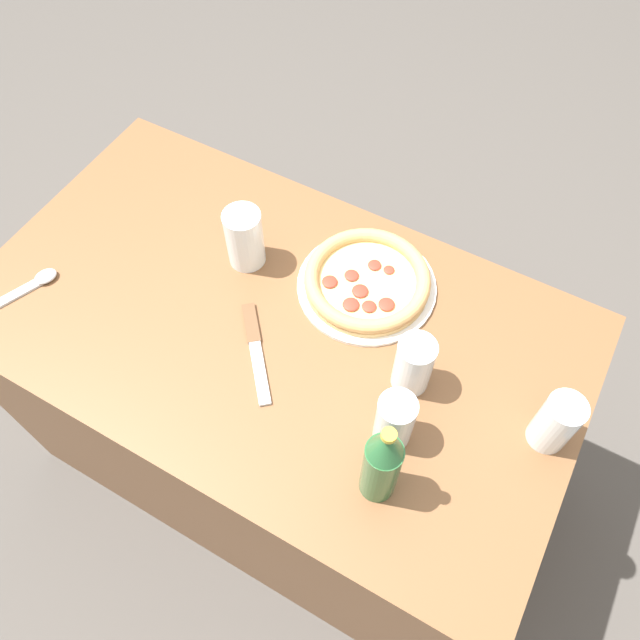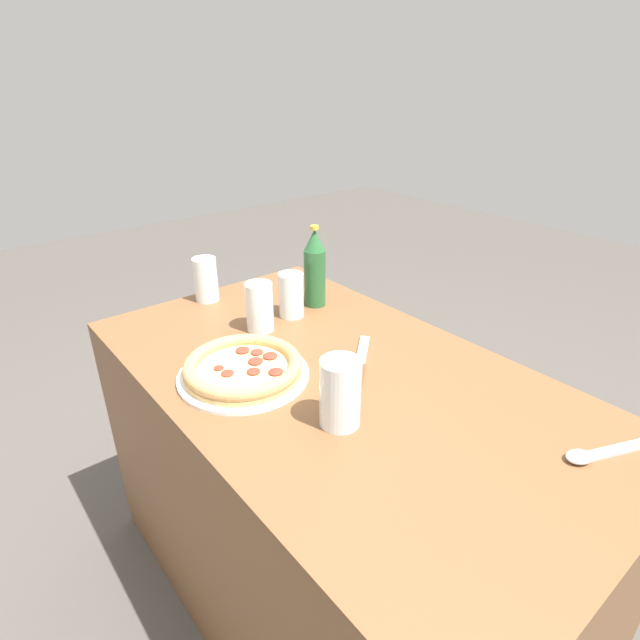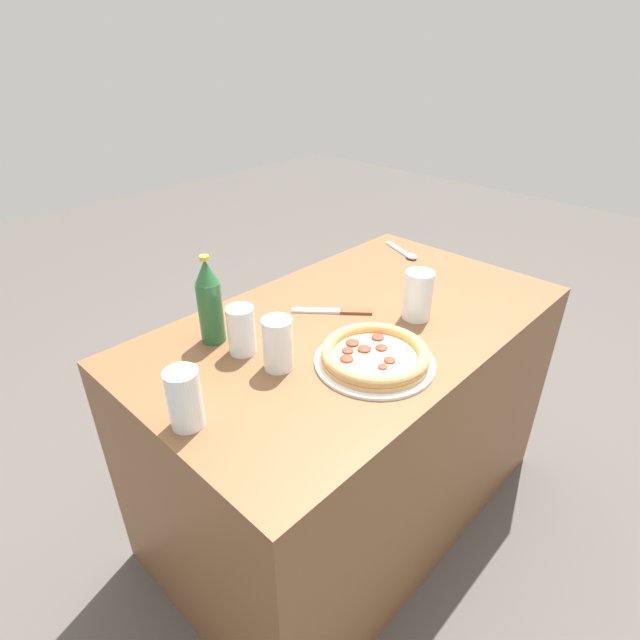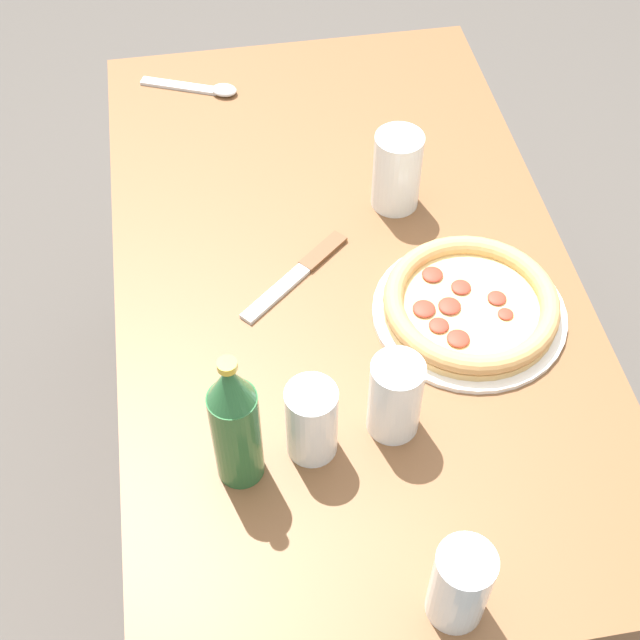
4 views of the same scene
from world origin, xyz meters
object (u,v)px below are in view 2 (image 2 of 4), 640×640
object	(u,v)px
glass_red_wine	(291,297)
glass_cola	(340,396)
beer_bottle	(315,269)
glass_water	(206,281)
glass_orange_juice	(260,308)
pizza_veggie	(243,368)
knife	(360,362)
spoon	(596,454)

from	to	relation	value
glass_red_wine	glass_cola	size ratio (longest dim) A/B	0.90
glass_cola	beer_bottle	xyz separation A→B (m)	(0.45, -0.30, 0.05)
glass_red_wine	glass_water	bearing A→B (deg)	27.95
glass_water	glass_orange_juice	world-z (taller)	same
pizza_veggie	glass_cola	bearing A→B (deg)	-167.64
glass_cola	knife	size ratio (longest dim) A/B	0.73
glass_cola	knife	distance (m)	0.22
glass_water	glass_red_wine	bearing A→B (deg)	-152.05
spoon	pizza_veggie	bearing A→B (deg)	29.08
glass_cola	beer_bottle	bearing A→B (deg)	-33.80
glass_red_wine	spoon	world-z (taller)	glass_red_wine
glass_water	glass_cola	xyz separation A→B (m)	(-0.66, 0.08, 0.00)
glass_water	beer_bottle	size ratio (longest dim) A/B	0.55
glass_water	knife	world-z (taller)	glass_water
glass_water	beer_bottle	xyz separation A→B (m)	(-0.22, -0.22, 0.05)
pizza_veggie	glass_red_wine	xyz separation A→B (m)	(0.18, -0.26, 0.03)
glass_cola	beer_bottle	size ratio (longest dim) A/B	0.59
glass_orange_juice	spoon	distance (m)	0.78
glass_water	glass_cola	world-z (taller)	glass_cola
glass_water	glass_cola	size ratio (longest dim) A/B	0.94
glass_water	knife	size ratio (longest dim) A/B	0.69
glass_water	glass_red_wine	distance (m)	0.27
glass_orange_juice	glass_cola	size ratio (longest dim) A/B	0.94
pizza_veggie	beer_bottle	world-z (taller)	beer_bottle
spoon	glass_orange_juice	bearing A→B (deg)	13.37
pizza_veggie	beer_bottle	bearing A→B (deg)	-60.83
pizza_veggie	knife	xyz separation A→B (m)	(-0.12, -0.23, -0.02)
glass_orange_juice	glass_water	bearing A→B (deg)	3.62
glass_red_wine	beer_bottle	xyz separation A→B (m)	(0.02, -0.09, 0.05)
glass_orange_juice	glass_cola	bearing A→B (deg)	167.01
glass_cola	glass_red_wine	bearing A→B (deg)	-25.55
glass_water	beer_bottle	bearing A→B (deg)	-134.95
glass_red_wine	spoon	xyz separation A→B (m)	(-0.77, -0.07, -0.05)
beer_bottle	glass_cola	bearing A→B (deg)	146.20
spoon	beer_bottle	bearing A→B (deg)	-1.73
glass_water	glass_orange_juice	xyz separation A→B (m)	(-0.25, -0.02, 0.00)
glass_water	spoon	distance (m)	1.03
beer_bottle	knife	xyz separation A→B (m)	(-0.32, 0.12, -0.10)
glass_red_wine	glass_cola	xyz separation A→B (m)	(-0.43, 0.20, 0.01)
knife	spoon	world-z (taller)	spoon
beer_bottle	spoon	size ratio (longest dim) A/B	1.27
glass_red_wine	knife	distance (m)	0.30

